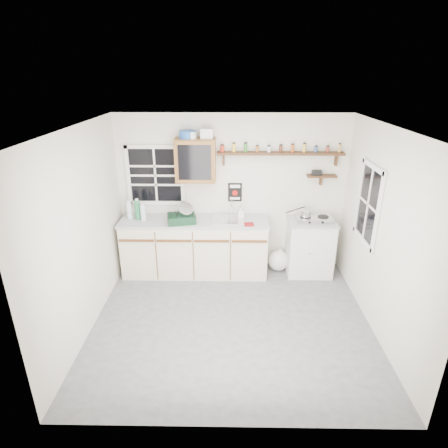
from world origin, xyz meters
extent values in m
cube|color=#4E4E50|center=(0.00, 0.00, -0.01)|extent=(3.60, 3.20, 0.02)
cube|color=silver|center=(0.00, 0.00, 2.51)|extent=(3.60, 3.20, 0.02)
cube|color=beige|center=(-1.81, 0.00, 1.25)|extent=(0.02, 3.20, 2.50)
cube|color=beige|center=(1.81, 0.00, 1.25)|extent=(0.02, 3.20, 2.50)
cube|color=beige|center=(0.00, 1.61, 1.25)|extent=(3.60, 0.02, 2.50)
cube|color=beige|center=(0.00, -1.61, 1.25)|extent=(3.60, 0.02, 2.50)
cube|color=beige|center=(-0.58, 1.30, 0.44)|extent=(2.27, 0.60, 0.88)
cube|color=gray|center=(-0.58, 1.30, 0.90)|extent=(2.31, 0.62, 0.04)
cube|color=#583317|center=(-1.44, 0.99, 0.70)|extent=(0.53, 0.02, 0.03)
cube|color=#583317|center=(-0.87, 0.99, 0.70)|extent=(0.53, 0.02, 0.03)
cube|color=#583317|center=(-0.30, 0.99, 0.70)|extent=(0.53, 0.02, 0.03)
cube|color=#583317|center=(0.27, 0.99, 0.70)|extent=(0.53, 0.02, 0.03)
cube|color=silver|center=(1.25, 1.33, 0.44)|extent=(0.70, 0.55, 0.88)
cube|color=gray|center=(1.25, 1.33, 0.90)|extent=(0.73, 0.57, 0.03)
cube|color=silver|center=(-0.05, 1.30, 0.93)|extent=(0.52, 0.44, 0.03)
cylinder|color=silver|center=(0.00, 1.46, 1.06)|extent=(0.02, 0.02, 0.28)
cylinder|color=silver|center=(0.00, 1.40, 1.19)|extent=(0.02, 0.14, 0.02)
cube|color=brown|center=(-0.55, 1.45, 1.82)|extent=(0.60, 0.30, 0.65)
cube|color=black|center=(-0.55, 1.29, 1.82)|extent=(0.48, 0.02, 0.52)
cylinder|color=#194DA4|center=(-0.66, 1.45, 2.21)|extent=(0.24, 0.24, 0.11)
cube|color=silver|center=(-0.37, 1.45, 2.22)|extent=(0.18, 0.15, 0.14)
cylinder|color=silver|center=(-0.58, 1.40, 2.20)|extent=(0.12, 0.12, 0.10)
cube|color=#331B0E|center=(0.73, 1.51, 1.92)|extent=(1.91, 0.18, 0.04)
cube|color=#331B0E|center=(-0.13, 1.55, 1.82)|extent=(0.03, 0.10, 0.18)
cube|color=#331B0E|center=(1.58, 1.55, 1.82)|extent=(0.03, 0.10, 0.18)
cylinder|color=red|center=(-0.15, 1.51, 1.99)|extent=(0.06, 0.06, 0.10)
cylinder|color=black|center=(-0.15, 1.51, 2.04)|extent=(0.05, 0.05, 0.02)
cylinder|color=gold|center=(0.02, 1.51, 2.00)|extent=(0.05, 0.05, 0.12)
cylinder|color=black|center=(0.02, 1.51, 2.07)|extent=(0.05, 0.05, 0.02)
cylinder|color=#267226|center=(0.20, 1.51, 2.00)|extent=(0.05, 0.05, 0.13)
cylinder|color=black|center=(0.20, 1.51, 2.07)|extent=(0.05, 0.05, 0.02)
cylinder|color=#99591E|center=(0.38, 1.51, 1.98)|extent=(0.04, 0.04, 0.09)
cylinder|color=black|center=(0.38, 1.51, 2.03)|extent=(0.04, 0.04, 0.02)
cylinder|color=silver|center=(0.55, 1.51, 1.98)|extent=(0.05, 0.05, 0.08)
cylinder|color=black|center=(0.55, 1.51, 2.03)|extent=(0.05, 0.05, 0.02)
cylinder|color=#4C2614|center=(0.73, 1.51, 1.99)|extent=(0.05, 0.05, 0.10)
cylinder|color=black|center=(0.73, 1.51, 2.04)|extent=(0.05, 0.05, 0.02)
cylinder|color=#B24C19|center=(0.90, 1.51, 1.99)|extent=(0.05, 0.05, 0.11)
cylinder|color=black|center=(0.90, 1.51, 2.06)|extent=(0.05, 0.05, 0.02)
cylinder|color=gold|center=(1.07, 1.51, 2.00)|extent=(0.05, 0.05, 0.12)
cylinder|color=black|center=(1.07, 1.51, 2.07)|extent=(0.04, 0.04, 0.02)
cylinder|color=#334C8C|center=(1.25, 1.51, 1.98)|extent=(0.05, 0.05, 0.08)
cylinder|color=black|center=(1.25, 1.51, 2.03)|extent=(0.04, 0.04, 0.02)
cylinder|color=maroon|center=(1.43, 1.51, 1.98)|extent=(0.05, 0.05, 0.08)
cylinder|color=black|center=(1.43, 1.51, 2.03)|extent=(0.04, 0.04, 0.02)
cylinder|color=#BF8C3F|center=(1.60, 1.51, 2.00)|extent=(0.04, 0.04, 0.12)
cylinder|color=black|center=(1.60, 1.51, 2.07)|extent=(0.04, 0.04, 0.02)
cube|color=#331B0E|center=(1.38, 1.52, 1.57)|extent=(0.45, 0.15, 0.03)
cube|color=#331B0E|center=(1.38, 1.56, 1.49)|extent=(0.03, 0.08, 0.14)
cube|color=black|center=(1.30, 1.52, 1.62)|extent=(0.14, 0.10, 0.07)
cube|color=black|center=(0.05, 1.59, 1.28)|extent=(0.22, 0.01, 0.30)
cube|color=white|center=(0.05, 1.58, 1.38)|extent=(0.16, 0.00, 0.05)
cylinder|color=#A50C0C|center=(0.05, 1.58, 1.27)|extent=(0.09, 0.01, 0.09)
cube|color=white|center=(0.05, 1.58, 1.18)|extent=(0.16, 0.00, 0.04)
cube|color=black|center=(-1.20, 1.59, 1.55)|extent=(0.85, 0.02, 0.90)
cube|color=silver|center=(-1.20, 1.59, 1.55)|extent=(0.93, 0.03, 0.98)
cube|color=black|center=(1.79, 0.55, 1.45)|extent=(0.02, 0.70, 1.00)
cube|color=silver|center=(1.79, 0.55, 1.45)|extent=(0.03, 0.78, 1.08)
cylinder|color=silver|center=(-1.60, 1.34, 1.06)|extent=(0.08, 0.08, 0.28)
cylinder|color=silver|center=(-1.60, 1.34, 1.22)|extent=(0.04, 0.04, 0.03)
cylinder|color=#267445|center=(-1.46, 1.32, 1.07)|extent=(0.09, 0.09, 0.30)
cylinder|color=silver|center=(-1.46, 1.32, 1.24)|extent=(0.05, 0.05, 0.03)
cylinder|color=silver|center=(-1.37, 1.29, 1.05)|extent=(0.08, 0.08, 0.25)
cylinder|color=silver|center=(-1.37, 1.29, 1.19)|extent=(0.05, 0.05, 0.03)
cube|color=black|center=(-0.77, 1.20, 0.98)|extent=(0.47, 0.39, 0.12)
cylinder|color=silver|center=(-0.71, 1.20, 1.11)|extent=(0.33, 0.34, 0.25)
imported|color=white|center=(0.14, 1.36, 1.02)|extent=(0.11, 0.11, 0.21)
cube|color=maroon|center=(0.26, 1.10, 0.93)|extent=(0.16, 0.14, 0.02)
cube|color=silver|center=(1.28, 1.31, 0.94)|extent=(0.56, 0.32, 0.07)
cylinder|color=black|center=(1.14, 1.31, 0.98)|extent=(0.17, 0.17, 0.01)
cylinder|color=black|center=(1.41, 1.31, 0.98)|extent=(0.17, 0.17, 0.01)
cylinder|color=silver|center=(1.14, 1.31, 1.03)|extent=(0.15, 0.15, 0.09)
cylinder|color=black|center=(0.99, 1.38, 1.06)|extent=(0.29, 0.10, 0.15)
ellipsoid|color=silver|center=(0.77, 1.37, 0.18)|extent=(0.37, 0.34, 0.39)
cone|color=silver|center=(0.79, 1.37, 0.36)|extent=(0.11, 0.11, 0.11)
camera|label=1|loc=(-0.04, -4.10, 3.07)|focal=30.00mm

